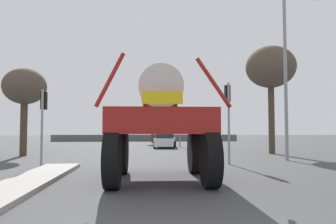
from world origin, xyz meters
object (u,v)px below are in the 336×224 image
(oversize_sprayer, at_px, (160,124))
(streetlight_near_right, at_px, (288,67))
(bare_tree_far_center, at_px, (153,99))
(traffic_signal_far_left, at_px, (180,121))
(traffic_signal_near_left, at_px, (43,110))
(sedan_ahead, at_px, (165,140))
(bare_tree_right, at_px, (271,68))
(bare_tree_left, at_px, (25,88))
(traffic_signal_near_right, at_px, (228,105))

(oversize_sprayer, height_order, streetlight_near_right, streetlight_near_right)
(bare_tree_far_center, bearing_deg, traffic_signal_far_left, -77.33)
(traffic_signal_near_left, xyz_separation_m, traffic_signal_far_left, (8.19, 14.37, -0.20))
(traffic_signal_far_left, relative_size, bare_tree_far_center, 0.49)
(sedan_ahead, bearing_deg, bare_tree_right, -130.03)
(oversize_sprayer, xyz_separation_m, traffic_signal_far_left, (2.91, 18.93, 0.53))
(bare_tree_far_center, bearing_deg, bare_tree_left, -115.12)
(traffic_signal_near_right, relative_size, bare_tree_right, 0.53)
(sedan_ahead, bearing_deg, traffic_signal_near_left, 161.56)
(bare_tree_far_center, bearing_deg, bare_tree_right, -67.55)
(traffic_signal_near_left, bearing_deg, bare_tree_far_center, 76.22)
(oversize_sprayer, distance_m, streetlight_near_right, 10.10)
(bare_tree_right, relative_size, bare_tree_far_center, 1.10)
(sedan_ahead, bearing_deg, bare_tree_left, 137.96)
(streetlight_near_right, bearing_deg, bare_tree_left, 165.52)
(traffic_signal_far_left, relative_size, bare_tree_right, 0.44)
(traffic_signal_near_left, relative_size, bare_tree_far_center, 0.53)
(oversize_sprayer, distance_m, traffic_signal_far_left, 19.16)
(traffic_signal_near_left, height_order, bare_tree_right, bare_tree_right)
(traffic_signal_near_right, bearing_deg, bare_tree_right, 51.27)
(traffic_signal_far_left, bearing_deg, bare_tree_right, -57.68)
(oversize_sprayer, bearing_deg, sedan_ahead, -3.47)
(oversize_sprayer, relative_size, traffic_signal_near_right, 1.22)
(oversize_sprayer, height_order, traffic_signal_near_left, oversize_sprayer)
(oversize_sprayer, height_order, bare_tree_left, bare_tree_left)
(traffic_signal_near_right, relative_size, bare_tree_left, 0.71)
(sedan_ahead, xyz_separation_m, streetlight_near_right, (5.97, -12.05, 4.46))
(oversize_sprayer, xyz_separation_m, bare_tree_left, (-8.16, 10.02, 2.47))
(streetlight_near_right, xyz_separation_m, bare_tree_right, (0.87, 4.41, 0.78))
(traffic_signal_near_left, bearing_deg, streetlight_near_right, 6.43)
(sedan_ahead, relative_size, traffic_signal_near_right, 1.08)
(streetlight_near_right, bearing_deg, traffic_signal_near_left, -173.57)
(traffic_signal_near_left, height_order, traffic_signal_far_left, traffic_signal_near_left)
(sedan_ahead, bearing_deg, oversize_sprayer, -176.52)
(traffic_signal_far_left, distance_m, bare_tree_far_center, 10.63)
(traffic_signal_near_right, xyz_separation_m, bare_tree_left, (-11.77, 5.47, 1.43))
(sedan_ahead, height_order, bare_tree_right, bare_tree_right)
(traffic_signal_near_left, distance_m, bare_tree_left, 6.41)
(sedan_ahead, xyz_separation_m, traffic_signal_far_left, (1.45, 0.88, 1.69))
(sedan_ahead, height_order, bare_tree_left, bare_tree_left)
(oversize_sprayer, distance_m, bare_tree_left, 13.16)
(oversize_sprayer, height_order, traffic_signal_far_left, oversize_sprayer)
(traffic_signal_near_right, bearing_deg, traffic_signal_far_left, 92.78)
(oversize_sprayer, bearing_deg, traffic_signal_far_left, -7.57)
(oversize_sprayer, relative_size, bare_tree_left, 0.87)
(bare_tree_right, bearing_deg, oversize_sprayer, -128.60)
(oversize_sprayer, relative_size, bare_tree_far_center, 0.72)
(traffic_signal_near_left, xyz_separation_m, bare_tree_right, (13.59, 5.85, 3.34))
(sedan_ahead, xyz_separation_m, bare_tree_left, (-9.63, -8.03, 3.63))
(traffic_signal_near_left, bearing_deg, bare_tree_right, 23.28)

